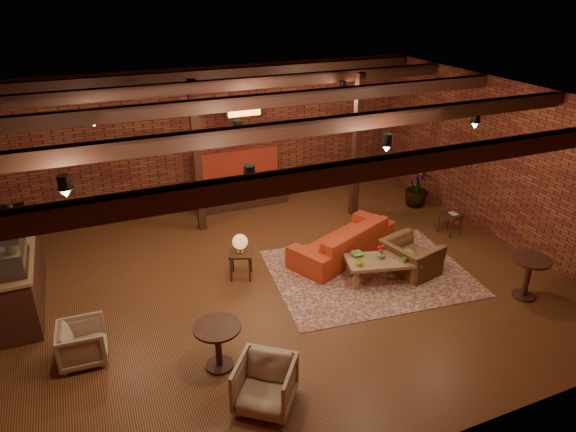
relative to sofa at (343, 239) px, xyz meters
name	(u,v)px	position (x,y,z in m)	size (l,w,h in m)	color
floor	(271,282)	(-1.66, -0.40, -0.34)	(10.00, 10.00, 0.00)	#38200E
ceiling	(268,105)	(-1.66, -0.40, 2.86)	(10.00, 8.00, 0.02)	black
wall_back	(208,137)	(-1.66, 3.60, 1.26)	(10.00, 0.02, 3.20)	maroon
wall_front	(411,345)	(-1.66, -4.40, 1.26)	(10.00, 0.02, 3.20)	maroon
wall_right	(502,162)	(3.34, -0.40, 1.26)	(0.02, 8.00, 3.20)	maroon
ceiling_beams	(268,113)	(-1.66, -0.40, 2.74)	(9.80, 6.40, 0.22)	black
ceiling_pipe	(237,106)	(-1.66, 1.20, 2.51)	(0.12, 0.12, 9.60)	black
post_left	(197,159)	(-2.26, 2.20, 1.26)	(0.16, 0.16, 3.20)	black
post_right	(357,147)	(1.14, 1.60, 1.26)	(0.16, 0.16, 3.20)	black
service_counter	(12,262)	(-5.76, 0.60, 0.46)	(0.80, 2.50, 1.60)	black
plant_counter	(13,233)	(-5.66, 0.80, 0.88)	(0.35, 0.39, 0.30)	#337F33
banquette	(241,184)	(-1.06, 3.15, 0.16)	(2.10, 0.70, 1.00)	#AB2C1C
service_sign	(244,112)	(-1.06, 2.70, 2.01)	(0.86, 0.06, 0.30)	orange
ceiling_spotlights	(269,127)	(-1.66, -0.40, 2.52)	(6.40, 4.40, 0.28)	black
rug	(369,272)	(0.13, -0.80, -0.33)	(3.53, 2.70, 0.01)	maroon
sofa	(343,239)	(0.00, 0.00, 0.00)	(2.31, 0.90, 0.68)	#B43519
coffee_table	(381,262)	(0.18, -1.09, 0.05)	(1.38, 0.92, 0.68)	olive
side_table_lamp	(240,245)	(-2.09, -0.01, 0.32)	(0.54, 0.54, 0.86)	black
round_table_left	(218,339)	(-3.11, -2.16, 0.13)	(0.66, 0.66, 0.69)	black
armchair_a	(82,341)	(-4.85, -1.28, -0.01)	(0.63, 0.59, 0.65)	beige
armchair_b	(265,382)	(-2.77, -3.08, 0.03)	(0.71, 0.66, 0.73)	beige
armchair_right	(411,252)	(0.85, -1.05, 0.07)	(0.94, 0.61, 0.82)	brown
side_table_book	(451,216)	(2.54, -0.06, 0.07)	(0.47, 0.47, 0.46)	black
round_table_right	(529,272)	(2.17, -2.50, 0.16)	(0.63, 0.63, 0.74)	black
plant_tall	(421,148)	(2.74, 1.44, 1.11)	(1.62, 1.62, 2.89)	#4C7F4C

